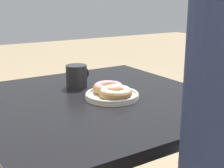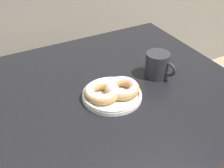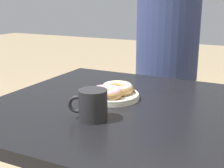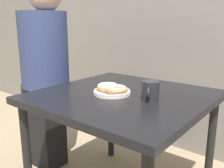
# 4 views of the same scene
# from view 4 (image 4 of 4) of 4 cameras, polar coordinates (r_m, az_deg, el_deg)

# --- Properties ---
(wall_back) EXTENTS (8.00, 0.05, 2.60)m
(wall_back) POSITION_cam_4_polar(r_m,az_deg,el_deg) (2.23, 17.36, 17.60)
(wall_back) COLOR slate
(wall_back) RESTS_ON ground_plane
(dining_table) EXTENTS (0.95, 0.93, 0.72)m
(dining_table) POSITION_cam_4_polar(r_m,az_deg,el_deg) (1.49, 2.43, -5.13)
(dining_table) COLOR black
(dining_table) RESTS_ON ground_plane
(donut_plate) EXTENTS (0.24, 0.22, 0.05)m
(donut_plate) POSITION_cam_4_polar(r_m,az_deg,el_deg) (1.45, -0.00, -1.25)
(donut_plate) COLOR silver
(donut_plate) RESTS_ON dining_table
(coffee_mug) EXTENTS (0.09, 0.13, 0.10)m
(coffee_mug) POSITION_cam_4_polar(r_m,az_deg,el_deg) (1.36, 8.76, -1.41)
(coffee_mug) COLOR #232326
(coffee_mug) RESTS_ON dining_table
(person_figure) EXTENTS (0.36, 0.35, 1.43)m
(person_figure) POSITION_cam_4_polar(r_m,az_deg,el_deg) (1.93, -15.17, 2.96)
(person_figure) COLOR black
(person_figure) RESTS_ON ground_plane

